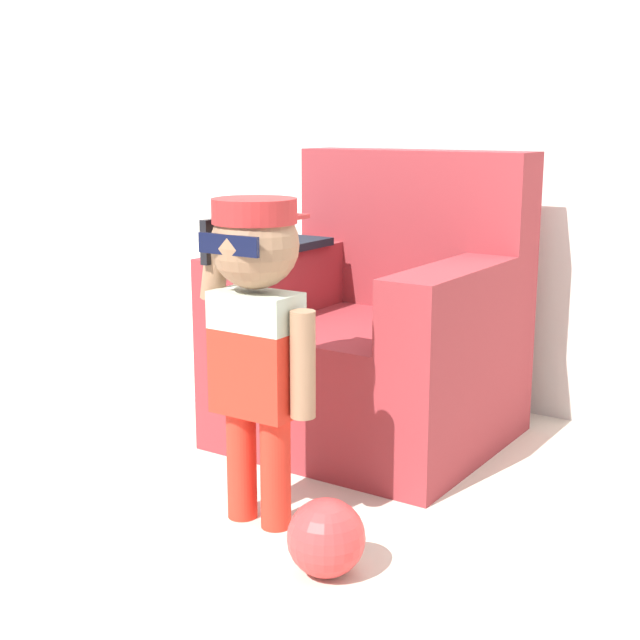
{
  "coord_description": "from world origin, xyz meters",
  "views": [
    {
      "loc": [
        1.49,
        -2.71,
        1.19
      ],
      "look_at": [
        -0.09,
        -0.33,
        0.54
      ],
      "focal_mm": 50.0,
      "sensor_mm": 36.0,
      "label": 1
    }
  ],
  "objects_px": {
    "person_child": "(257,312)",
    "toy_ball": "(326,538)",
    "side_table": "(223,342)",
    "armchair": "(377,337)"
  },
  "relations": [
    {
      "from": "person_child",
      "to": "armchair",
      "type": "bearing_deg",
      "value": 96.41
    },
    {
      "from": "person_child",
      "to": "side_table",
      "type": "relative_size",
      "value": 2.29
    },
    {
      "from": "armchair",
      "to": "toy_ball",
      "type": "xyz_separation_m",
      "value": [
        0.44,
        -1.02,
        -0.28
      ]
    },
    {
      "from": "person_child",
      "to": "side_table",
      "type": "xyz_separation_m",
      "value": [
        -0.87,
        0.88,
        -0.39
      ]
    },
    {
      "from": "side_table",
      "to": "toy_ball",
      "type": "distance_m",
      "value": 1.6
    },
    {
      "from": "side_table",
      "to": "armchair",
      "type": "bearing_deg",
      "value": -1.65
    },
    {
      "from": "person_child",
      "to": "side_table",
      "type": "distance_m",
      "value": 1.3
    },
    {
      "from": "armchair",
      "to": "side_table",
      "type": "xyz_separation_m",
      "value": [
        -0.77,
        0.02,
        -0.13
      ]
    },
    {
      "from": "person_child",
      "to": "toy_ball",
      "type": "relative_size",
      "value": 4.62
    },
    {
      "from": "side_table",
      "to": "toy_ball",
      "type": "height_order",
      "value": "side_table"
    }
  ]
}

